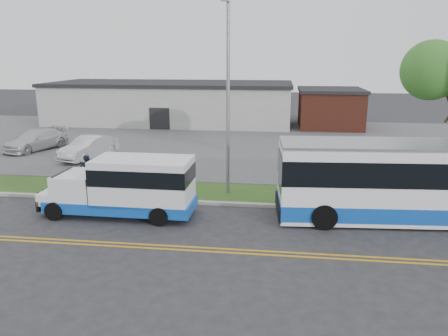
# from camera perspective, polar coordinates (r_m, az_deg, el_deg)

# --- Properties ---
(ground) EXTENTS (140.00, 140.00, 0.00)m
(ground) POSITION_cam_1_polar(r_m,az_deg,el_deg) (20.90, -8.66, -5.44)
(ground) COLOR #28282B
(ground) RESTS_ON ground
(lane_line_north) EXTENTS (70.00, 0.12, 0.01)m
(lane_line_north) POSITION_cam_1_polar(r_m,az_deg,el_deg) (17.50, -12.14, -9.63)
(lane_line_north) COLOR #C58D17
(lane_line_north) RESTS_ON ground
(lane_line_south) EXTENTS (70.00, 0.12, 0.01)m
(lane_line_south) POSITION_cam_1_polar(r_m,az_deg,el_deg) (17.25, -12.47, -10.03)
(lane_line_south) COLOR #C58D17
(lane_line_south) RESTS_ON ground
(curb) EXTENTS (80.00, 0.30, 0.15)m
(curb) POSITION_cam_1_polar(r_m,az_deg,el_deg) (21.87, -7.88, -4.29)
(curb) COLOR #9E9B93
(curb) RESTS_ON ground
(verge) EXTENTS (80.00, 3.30, 0.10)m
(verge) POSITION_cam_1_polar(r_m,az_deg,el_deg) (23.54, -6.74, -2.95)
(verge) COLOR #2B4617
(verge) RESTS_ON ground
(parking_lot) EXTENTS (80.00, 25.00, 0.10)m
(parking_lot) POSITION_cam_1_polar(r_m,az_deg,el_deg) (36.96, -1.46, 3.54)
(parking_lot) COLOR #4C4C4F
(parking_lot) RESTS_ON ground
(commercial_building) EXTENTS (25.40, 10.40, 4.35)m
(commercial_building) POSITION_cam_1_polar(r_m,az_deg,el_deg) (47.55, -6.84, 8.48)
(commercial_building) COLOR #9E9E99
(commercial_building) RESTS_ON ground
(brick_wing) EXTENTS (6.30, 7.30, 3.90)m
(brick_wing) POSITION_cam_1_polar(r_m,az_deg,el_deg) (45.41, 13.66, 7.62)
(brick_wing) COLOR brown
(brick_wing) RESTS_ON ground
(streetlight_near) EXTENTS (0.35, 1.53, 9.50)m
(streetlight_near) POSITION_cam_1_polar(r_m,az_deg,el_deg) (21.82, 0.52, 9.67)
(streetlight_near) COLOR gray
(streetlight_near) RESTS_ON verge
(shuttle_bus) EXTENTS (7.02, 2.42, 2.67)m
(shuttle_bus) POSITION_cam_1_polar(r_m,az_deg,el_deg) (20.04, -12.32, -2.18)
(shuttle_bus) COLOR #104BB2
(shuttle_bus) RESTS_ON ground
(transit_bus) EXTENTS (12.64, 3.71, 3.46)m
(transit_bus) POSITION_cam_1_polar(r_m,az_deg,el_deg) (20.80, 24.53, -1.65)
(transit_bus) COLOR white
(transit_bus) RESTS_ON ground
(pedestrian) EXTENTS (0.82, 0.72, 1.88)m
(pedestrian) POSITION_cam_1_polar(r_m,az_deg,el_deg) (24.36, -17.45, -0.51)
(pedestrian) COLOR black
(pedestrian) RESTS_ON verge
(parked_car_a) EXTENTS (2.94, 5.00, 1.56)m
(parked_car_a) POSITION_cam_1_polar(r_m,az_deg,el_deg) (31.68, -17.24, 2.57)
(parked_car_a) COLOR silver
(parked_car_a) RESTS_ON parking_lot
(parked_car_b) EXTENTS (3.76, 5.62, 1.51)m
(parked_car_b) POSITION_cam_1_polar(r_m,az_deg,el_deg) (36.16, -23.37, 3.40)
(parked_car_b) COLOR silver
(parked_car_b) RESTS_ON parking_lot
(grocery_bag_left) EXTENTS (0.32, 0.32, 0.32)m
(grocery_bag_left) POSITION_cam_1_polar(r_m,az_deg,el_deg) (24.47, -18.19, -2.40)
(grocery_bag_left) COLOR white
(grocery_bag_left) RESTS_ON verge
(grocery_bag_right) EXTENTS (0.32, 0.32, 0.32)m
(grocery_bag_right) POSITION_cam_1_polar(r_m,az_deg,el_deg) (24.66, -16.44, -2.14)
(grocery_bag_right) COLOR white
(grocery_bag_right) RESTS_ON verge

